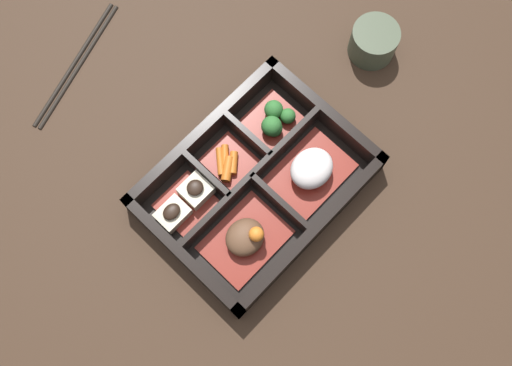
% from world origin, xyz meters
% --- Properties ---
extents(ground_plane, '(3.00, 3.00, 0.00)m').
position_xyz_m(ground_plane, '(0.00, 0.00, 0.00)').
color(ground_plane, '#382619').
extents(bento_base, '(0.30, 0.22, 0.01)m').
position_xyz_m(bento_base, '(0.00, 0.00, 0.01)').
color(bento_base, black).
rests_on(bento_base, ground_plane).
extents(bento_rim, '(0.30, 0.22, 0.05)m').
position_xyz_m(bento_rim, '(0.00, -0.00, 0.02)').
color(bento_rim, black).
rests_on(bento_rim, ground_plane).
extents(bowl_rice, '(0.11, 0.08, 0.04)m').
position_xyz_m(bowl_rice, '(-0.07, 0.04, 0.03)').
color(bowl_rice, maroon).
rests_on(bowl_rice, bento_base).
extents(bowl_stew, '(0.11, 0.08, 0.05)m').
position_xyz_m(bowl_stew, '(0.07, 0.04, 0.03)').
color(bowl_stew, maroon).
rests_on(bowl_stew, bento_base).
extents(bowl_greens, '(0.07, 0.07, 0.03)m').
position_xyz_m(bowl_greens, '(-0.09, -0.05, 0.02)').
color(bowl_greens, maroon).
rests_on(bowl_greens, bento_base).
extents(bowl_carrots, '(0.06, 0.07, 0.02)m').
position_xyz_m(bowl_carrots, '(0.00, -0.05, 0.02)').
color(bowl_carrots, maroon).
rests_on(bowl_carrots, bento_base).
extents(bowl_tofu, '(0.09, 0.07, 0.04)m').
position_xyz_m(bowl_tofu, '(0.09, -0.05, 0.02)').
color(bowl_tofu, maroon).
rests_on(bowl_tofu, bento_base).
extents(tea_cup, '(0.07, 0.07, 0.05)m').
position_xyz_m(tea_cup, '(-0.28, -0.03, 0.03)').
color(tea_cup, '#424C38').
rests_on(tea_cup, ground_plane).
extents(chopsticks, '(0.22, 0.09, 0.01)m').
position_xyz_m(chopsticks, '(0.05, -0.33, 0.00)').
color(chopsticks, black).
rests_on(chopsticks, ground_plane).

